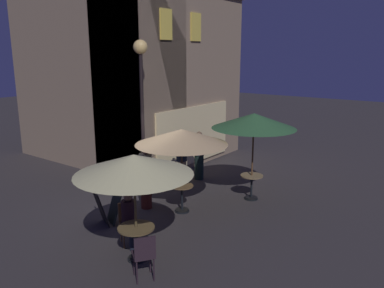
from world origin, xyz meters
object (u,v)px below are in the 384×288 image
patron_seated_0 (129,216)px  menu_sandwich_board (108,207)px  cafe_table_2 (136,236)px  patio_umbrella_0 (254,121)px  cafe_chair_1 (128,219)px  patio_umbrella_1 (182,137)px  street_lamp_near_corner (141,80)px  cafe_table_0 (252,183)px  patron_standing_3 (199,156)px  cafe_chair_0 (144,253)px  patron_standing_2 (182,162)px  cafe_table_1 (182,194)px  patron_standing_1 (146,178)px  patio_umbrella_2 (134,165)px

patron_seated_0 → menu_sandwich_board: bearing=-168.1°
cafe_table_2 → patio_umbrella_0: bearing=-3.5°
cafe_chair_1 → cafe_table_2: bearing=-0.0°
patio_umbrella_1 → cafe_chair_1: bearing=-176.8°
street_lamp_near_corner → menu_sandwich_board: size_ratio=5.15×
cafe_table_0 → patio_umbrella_0: patio_umbrella_0 is taller
patron_seated_0 → patron_standing_3: bearing=139.8°
patio_umbrella_1 → cafe_chair_0: 3.63m
cafe_chair_0 → patron_standing_3: 6.12m
patron_seated_0 → patron_standing_3: patron_standing_3 is taller
menu_sandwich_board → patron_standing_2: 3.26m
patio_umbrella_1 → cafe_chair_1: 2.58m
cafe_table_1 → patron_standing_1: bearing=112.4°
cafe_table_0 → cafe_table_1: 2.21m
patron_seated_0 → patron_standing_2: size_ratio=0.73×
cafe_table_1 → patio_umbrella_0: size_ratio=0.29×
cafe_table_2 → patio_umbrella_2: bearing=45.0°
cafe_table_0 → patron_seated_0: size_ratio=0.60×
street_lamp_near_corner → cafe_table_2: 4.70m
street_lamp_near_corner → cafe_table_0: street_lamp_near_corner is taller
patio_umbrella_0 → cafe_chair_0: patio_umbrella_0 is taller
cafe_table_1 → patron_standing_3: size_ratio=0.45×
cafe_table_2 → patron_standing_1: patron_standing_1 is taller
street_lamp_near_corner → patron_seated_0: size_ratio=3.73×
cafe_table_1 → patio_umbrella_0: (1.94, -1.06, 1.83)m
patio_umbrella_2 → patron_seated_0: patio_umbrella_2 is taller
street_lamp_near_corner → patron_standing_3: 3.47m
patron_seated_0 → patron_standing_2: bearing=143.6°
cafe_table_0 → patio_umbrella_2: patio_umbrella_2 is taller
cafe_chair_1 → patron_seated_0: patron_seated_0 is taller
cafe_table_0 → patron_seated_0: (-4.11, 0.82, 0.18)m
street_lamp_near_corner → menu_sandwich_board: bearing=-162.4°
patron_standing_2 → patron_standing_1: bearing=60.8°
cafe_table_0 → patio_umbrella_0: (0.00, 0.00, 1.82)m
cafe_chair_1 → patron_standing_1: (1.70, 1.06, 0.30)m
patron_seated_0 → patron_standing_1: 2.15m
cafe_table_1 → patron_standing_1: (-0.39, 0.94, 0.38)m
cafe_chair_1 → patron_standing_1: size_ratio=0.54×
cafe_chair_0 → patron_standing_1: bearing=-12.3°
patio_umbrella_2 → cafe_table_2: bearing=-135.0°
patio_umbrella_1 → patron_standing_2: (1.52, 1.20, -1.22)m
menu_sandwich_board → cafe_table_0: menu_sandwich_board is taller
cafe_chair_1 → patio_umbrella_0: bearing=109.0°
street_lamp_near_corner → cafe_table_0: (1.67, -2.70, -2.94)m
menu_sandwich_board → patron_standing_2: bearing=28.1°
menu_sandwich_board → cafe_table_2: (-0.81, -1.80, 0.08)m
cafe_table_0 → patron_standing_1: size_ratio=0.42×
street_lamp_near_corner → cafe_chair_0: (-3.25, -3.09, -2.87)m
patio_umbrella_2 → patio_umbrella_0: bearing=-3.5°
menu_sandwich_board → cafe_table_1: menu_sandwich_board is taller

